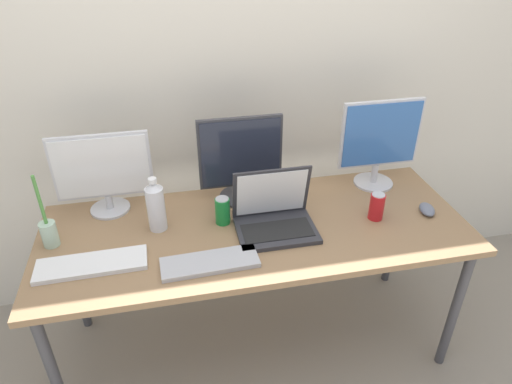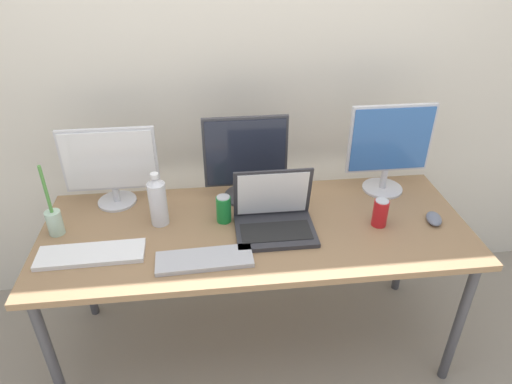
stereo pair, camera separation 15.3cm
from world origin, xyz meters
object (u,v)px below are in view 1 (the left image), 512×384
keyboard_aux (92,264)px  bamboo_vase (49,231)px  mouse_by_keyboard (427,209)px  soda_can_near_keyboard (377,206)px  monitor_center (241,159)px  monitor_left (103,172)px  water_bottle (156,206)px  laptop_silver (274,215)px  monitor_right (380,141)px  soda_can_by_laptop (223,211)px  work_desk (256,237)px  keyboard_main (210,262)px

keyboard_aux → bamboo_vase: bamboo_vase is taller
mouse_by_keyboard → soda_can_near_keyboard: soda_can_near_keyboard is taller
soda_can_near_keyboard → monitor_center: bearing=152.2°
mouse_by_keyboard → monitor_left: bearing=-178.4°
monitor_center → water_bottle: size_ratio=1.66×
monitor_left → soda_can_near_keyboard: size_ratio=3.38×
monitor_left → bamboo_vase: 0.34m
laptop_silver → bamboo_vase: 0.94m
monitor_right → water_bottle: size_ratio=1.77×
monitor_left → bamboo_vase: monitor_left is taller
soda_can_by_laptop → work_desk: bearing=-25.1°
keyboard_main → bamboo_vase: bamboo_vase is taller
soda_can_by_laptop → water_bottle: bearing=176.7°
work_desk → laptop_silver: 0.14m
monitor_left → work_desk: bearing=-23.2°
keyboard_aux → soda_can_near_keyboard: bearing=2.7°
monitor_center → keyboard_aux: size_ratio=0.98×
monitor_center → monitor_right: 0.68m
keyboard_main → water_bottle: water_bottle is taller
work_desk → monitor_center: 0.37m
mouse_by_keyboard → keyboard_aux: bearing=-162.8°
mouse_by_keyboard → bamboo_vase: size_ratio=0.33×
monitor_right → laptop_silver: 0.66m
monitor_right → bamboo_vase: size_ratio=1.35×
keyboard_main → soda_can_by_laptop: (0.09, 0.27, 0.05)m
laptop_silver → soda_can_near_keyboard: size_ratio=2.70×
monitor_right → laptop_silver: monitor_right is taller
monitor_right → keyboard_aux: size_ratio=1.05×
monitor_left → monitor_center: bearing=-1.9°
monitor_center → keyboard_main: 0.54m
keyboard_aux → monitor_center: bearing=28.5°
monitor_right → monitor_center: bearing=179.3°
monitor_right → soda_can_by_laptop: 0.84m
work_desk → bamboo_vase: bamboo_vase is taller
keyboard_main → water_bottle: size_ratio=1.53×
keyboard_aux → water_bottle: water_bottle is taller
water_bottle → laptop_silver: bearing=-11.1°
keyboard_aux → water_bottle: size_ratio=1.69×
monitor_right → water_bottle: 1.10m
mouse_by_keyboard → bamboo_vase: 1.65m
monitor_right → mouse_by_keyboard: 0.39m
soda_can_near_keyboard → monitor_left: bearing=165.0°
work_desk → soda_can_near_keyboard: size_ratio=14.84×
keyboard_main → keyboard_aux: same height
bamboo_vase → mouse_by_keyboard: bearing=-3.6°
monitor_right → water_bottle: monitor_right is taller
monitor_center → keyboard_aux: bearing=-150.4°
laptop_silver → monitor_center: bearing=109.8°
soda_can_by_laptop → laptop_silver: bearing=-20.7°
keyboard_aux → mouse_by_keyboard: mouse_by_keyboard is taller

